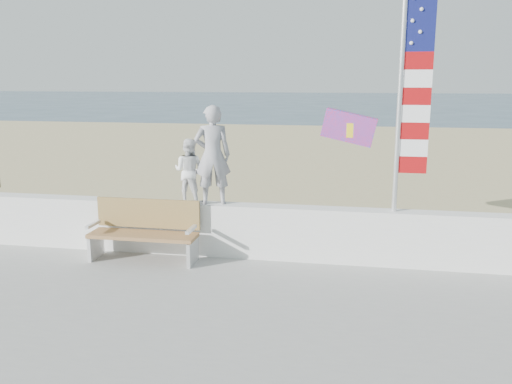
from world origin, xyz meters
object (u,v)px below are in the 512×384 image
adult (213,155)px  bench (145,230)px  flag (409,90)px  child (189,171)px

adult → bench: 1.68m
flag → adult: bearing=180.0°
adult → child: (-0.42, 0.00, -0.28)m
adult → flag: flag is taller
adult → flag: size_ratio=0.47×
adult → flag: (3.11, -0.00, 1.08)m
child → flag: bearing=-170.9°
child → flag: (3.52, -0.00, 1.36)m
adult → flag: bearing=164.1°
child → flag: 3.78m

